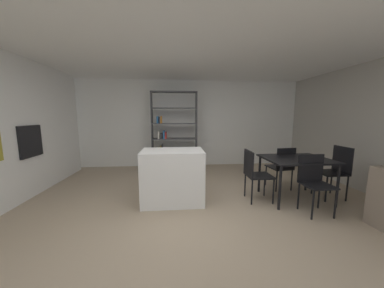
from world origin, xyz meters
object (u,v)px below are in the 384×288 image
Objects in this scene: kitchen_island at (173,176)px; open_bookshelf at (171,134)px; dining_table at (296,162)px; dining_chair_far at (282,165)px; built_in_oven at (31,141)px; dining_chair_window_side at (336,168)px; dining_chair_island_side at (254,171)px; dining_chair_near at (314,178)px.

kitchen_island is 0.49× the size of open_bookshelf.
dining_chair_far is at bearing 88.84° from dining_table.
dining_chair_window_side is (5.65, -0.56, -0.49)m from built_in_oven.
built_in_oven is 0.27× the size of open_bookshelf.
open_bookshelf is 2.26× the size of dining_chair_window_side.
dining_chair_far is 0.97× the size of dining_chair_island_side.
dining_table is 1.26× the size of dining_chair_far.
open_bookshelf is (2.57, 1.75, -0.05)m from built_in_oven.
dining_chair_window_side is at bearing -36.92° from open_bookshelf.
dining_chair_window_side is (3.02, -0.08, 0.11)m from kitchen_island.
open_bookshelf is at bearing -125.86° from dining_chair_window_side.
open_bookshelf is at bearing 91.54° from kitchen_island.
built_in_oven reaches higher than dining_chair_island_side.
dining_chair_island_side is (1.51, -2.31, -0.47)m from open_bookshelf.
open_bookshelf reaches higher than dining_chair_island_side.
kitchen_island is at bearing 4.55° from dining_chair_far.
dining_chair_window_side reaches higher than dining_chair_near.
dining_chair_island_side is 0.95× the size of dining_chair_window_side.
kitchen_island reaches higher than dining_chair_near.
dining_chair_near is at bearing -57.63° from dining_chair_window_side.
dining_chair_near is (0.78, -0.48, 0.00)m from dining_chair_island_side.
kitchen_island is 2.28m from dining_chair_far.
kitchen_island is at bearing 166.23° from dining_chair_near.
open_bookshelf is 2.38× the size of dining_chair_island_side.
built_in_oven is at bearing -94.63° from dining_chair_window_side.
dining_chair_near is (-0.01, -0.95, 0.02)m from dining_chair_far.
built_in_oven is at bearing -6.55° from dining_chair_far.
dining_chair_island_side is 1.57m from dining_chair_window_side.
built_in_oven reaches higher than dining_table.
dining_table is at bearing -6.58° from built_in_oven.
built_in_oven is 3.11m from open_bookshelf.
dining_chair_far is (2.24, 0.40, 0.06)m from kitchen_island.
dining_chair_far is 0.92m from dining_chair_island_side.
kitchen_island is at bearing -90.39° from dining_chair_window_side.
dining_table is 0.80m from dining_chair_window_side.
dining_chair_near is at bearing -89.97° from dining_table.
dining_chair_far is at bearing 10.07° from kitchen_island.
dining_chair_island_side is at bearing -7.80° from built_in_oven.
dining_chair_window_side reaches higher than dining_chair_far.
dining_chair_near is 0.94× the size of dining_chair_window_side.
dining_chair_far is 0.92× the size of dining_chair_window_side.
open_bookshelf is 3.65m from dining_chair_near.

